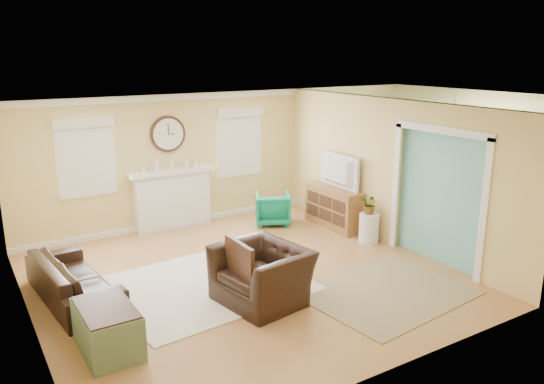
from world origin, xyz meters
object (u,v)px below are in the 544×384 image
(credenza, at_px, (334,207))
(dining_table, at_px, (460,218))
(sofa, at_px, (73,279))
(green_chair, at_px, (273,209))
(eames_chair, at_px, (262,275))

(credenza, relative_size, dining_table, 0.81)
(sofa, xyz_separation_m, dining_table, (6.90, -0.95, -0.00))
(green_chair, relative_size, dining_table, 0.41)
(sofa, xyz_separation_m, green_chair, (4.16, 1.42, 0.02))
(sofa, bearing_deg, eames_chair, -128.53)
(eames_chair, distance_m, credenza, 3.56)
(eames_chair, relative_size, dining_table, 0.71)
(sofa, relative_size, credenza, 1.49)
(sofa, distance_m, green_chair, 4.40)
(sofa, height_order, credenza, credenza)
(dining_table, bearing_deg, eames_chair, 102.27)
(eames_chair, bearing_deg, green_chair, 136.43)
(sofa, height_order, eames_chair, eames_chair)
(credenza, bearing_deg, dining_table, -41.40)
(eames_chair, height_order, green_chair, eames_chair)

